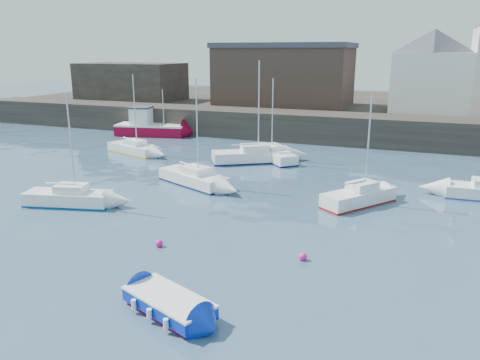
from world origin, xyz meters
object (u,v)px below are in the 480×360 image
(blue_dinghy, at_px, (169,303))
(sailboat_b, at_px, (193,178))
(buoy_mid, at_px, (303,260))
(sailboat_c, at_px, (359,197))
(sailboat_h, at_px, (251,156))
(fishing_boat, at_px, (149,126))
(sailboat_a, at_px, (69,198))
(sailboat_f, at_px, (274,155))
(buoy_near, at_px, (159,247))
(sailboat_e, at_px, (134,148))
(buoy_far, at_px, (188,180))

(blue_dinghy, xyz_separation_m, sailboat_b, (-6.99, 16.00, 0.10))
(sailboat_b, distance_m, buoy_mid, 14.36)
(sailboat_c, relative_size, sailboat_h, 0.80)
(fishing_boat, xyz_separation_m, sailboat_a, (8.86, -23.91, -0.52))
(sailboat_a, relative_size, sailboat_c, 1.02)
(sailboat_c, xyz_separation_m, sailboat_f, (-8.69, 9.96, -0.03))
(blue_dinghy, xyz_separation_m, sailboat_f, (-3.76, 25.61, 0.11))
(blue_dinghy, distance_m, sailboat_f, 25.89)
(blue_dinghy, bearing_deg, sailboat_a, 144.07)
(fishing_boat, xyz_separation_m, buoy_mid, (24.67, -26.47, -1.02))
(blue_dinghy, relative_size, buoy_near, 10.88)
(sailboat_h, relative_size, buoy_mid, 22.59)
(sailboat_a, bearing_deg, buoy_near, -22.58)
(blue_dinghy, bearing_deg, buoy_near, 123.92)
(sailboat_c, bearing_deg, fishing_boat, 146.65)
(sailboat_e, height_order, sailboat_h, sailboat_h)
(sailboat_a, bearing_deg, sailboat_h, 66.28)
(sailboat_a, bearing_deg, sailboat_f, 63.20)
(fishing_boat, height_order, buoy_far, fishing_boat)
(sailboat_c, relative_size, sailboat_f, 0.97)
(buoy_near, bearing_deg, sailboat_f, 90.67)
(blue_dinghy, xyz_separation_m, buoy_near, (-3.52, 5.24, -0.40))
(sailboat_a, height_order, sailboat_f, sailboat_f)
(buoy_near, bearing_deg, sailboat_b, 107.88)
(sailboat_c, distance_m, sailboat_h, 13.49)
(sailboat_h, height_order, buoy_mid, sailboat_h)
(blue_dinghy, relative_size, sailboat_e, 0.55)
(sailboat_h, bearing_deg, sailboat_a, -113.72)
(sailboat_b, relative_size, buoy_far, 17.46)
(buoy_near, bearing_deg, sailboat_h, 95.82)
(sailboat_f, bearing_deg, blue_dinghy, -81.64)
(sailboat_h, bearing_deg, sailboat_c, -39.61)
(sailboat_f, relative_size, buoy_far, 16.27)
(fishing_boat, bearing_deg, buoy_far, -50.23)
(sailboat_f, height_order, buoy_mid, sailboat_f)
(sailboat_f, distance_m, buoy_mid, 20.67)
(sailboat_c, bearing_deg, buoy_far, 174.23)
(sailboat_c, distance_m, sailboat_e, 23.50)
(buoy_near, bearing_deg, buoy_mid, 8.48)
(sailboat_h, bearing_deg, blue_dinghy, -77.31)
(sailboat_b, bearing_deg, sailboat_a, -126.21)
(blue_dinghy, bearing_deg, buoy_mid, 60.37)
(sailboat_b, relative_size, buoy_mid, 20.03)
(blue_dinghy, xyz_separation_m, buoy_far, (-7.91, 16.95, -0.40))
(sailboat_c, bearing_deg, sailboat_a, -158.41)
(buoy_near, distance_m, buoy_far, 12.50)
(blue_dinghy, height_order, sailboat_e, sailboat_e)
(sailboat_c, bearing_deg, sailboat_b, 178.31)
(sailboat_f, xyz_separation_m, buoy_near, (0.24, -20.37, -0.51))
(sailboat_e, bearing_deg, sailboat_h, 3.16)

